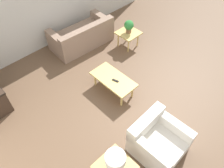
{
  "coord_description": "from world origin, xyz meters",
  "views": [
    {
      "loc": [
        -2.07,
        2.58,
        4.06
      ],
      "look_at": [
        0.19,
        0.38,
        0.55
      ],
      "focal_mm": 35.0,
      "sensor_mm": 36.0,
      "label": 1
    }
  ],
  "objects_px": {
    "sofa": "(82,36)",
    "table_lamp": "(115,159)",
    "coffee_table": "(113,80)",
    "armchair": "(157,141)",
    "side_table_plant": "(128,34)",
    "side_table_lamp": "(115,168)",
    "potted_plant": "(129,26)"
  },
  "relations": [
    {
      "from": "coffee_table",
      "to": "side_table_plant",
      "type": "bearing_deg",
      "value": -58.32
    },
    {
      "from": "sofa",
      "to": "coffee_table",
      "type": "xyz_separation_m",
      "value": [
        -1.91,
        0.62,
        0.07
      ]
    },
    {
      "from": "armchair",
      "to": "table_lamp",
      "type": "bearing_deg",
      "value": 169.12
    },
    {
      "from": "table_lamp",
      "to": "potted_plant",
      "type": "bearing_deg",
      "value": -50.54
    },
    {
      "from": "side_table_lamp",
      "to": "table_lamp",
      "type": "distance_m",
      "value": 0.35
    },
    {
      "from": "coffee_table",
      "to": "potted_plant",
      "type": "bearing_deg",
      "value": -58.32
    },
    {
      "from": "side_table_lamp",
      "to": "coffee_table",
      "type": "bearing_deg",
      "value": -43.73
    },
    {
      "from": "armchair",
      "to": "coffee_table",
      "type": "relative_size",
      "value": 0.85
    },
    {
      "from": "side_table_plant",
      "to": "armchair",
      "type": "bearing_deg",
      "value": 142.43
    },
    {
      "from": "table_lamp",
      "to": "coffee_table",
      "type": "bearing_deg",
      "value": -43.73
    },
    {
      "from": "armchair",
      "to": "side_table_lamp",
      "type": "distance_m",
      "value": 0.98
    },
    {
      "from": "sofa",
      "to": "coffee_table",
      "type": "bearing_deg",
      "value": 75.34
    },
    {
      "from": "armchair",
      "to": "table_lamp",
      "type": "height_order",
      "value": "table_lamp"
    },
    {
      "from": "armchair",
      "to": "table_lamp",
      "type": "distance_m",
      "value": 1.07
    },
    {
      "from": "coffee_table",
      "to": "armchair",
      "type": "bearing_deg",
      "value": 164.33
    },
    {
      "from": "side_table_lamp",
      "to": "potted_plant",
      "type": "xyz_separation_m",
      "value": [
        2.43,
        -2.95,
        0.27
      ]
    },
    {
      "from": "side_table_plant",
      "to": "table_lamp",
      "type": "distance_m",
      "value": 3.84
    },
    {
      "from": "armchair",
      "to": "side_table_lamp",
      "type": "xyz_separation_m",
      "value": [
        0.16,
        0.96,
        0.1
      ]
    },
    {
      "from": "sofa",
      "to": "coffee_table",
      "type": "height_order",
      "value": "sofa"
    },
    {
      "from": "side_table_plant",
      "to": "side_table_lamp",
      "type": "bearing_deg",
      "value": 129.46
    },
    {
      "from": "side_table_plant",
      "to": "sofa",
      "type": "bearing_deg",
      "value": 43.47
    },
    {
      "from": "coffee_table",
      "to": "side_table_lamp",
      "type": "height_order",
      "value": "side_table_lamp"
    },
    {
      "from": "coffee_table",
      "to": "side_table_plant",
      "type": "xyz_separation_m",
      "value": [
        0.95,
        -1.53,
        0.04
      ]
    },
    {
      "from": "sofa",
      "to": "armchair",
      "type": "xyz_separation_m",
      "value": [
        -3.56,
        1.08,
        0.01
      ]
    },
    {
      "from": "armchair",
      "to": "side_table_lamp",
      "type": "height_order",
      "value": "armchair"
    },
    {
      "from": "armchair",
      "to": "side_table_plant",
      "type": "relative_size",
      "value": 1.57
    },
    {
      "from": "armchair",
      "to": "side_table_plant",
      "type": "xyz_separation_m",
      "value": [
        2.59,
        -1.99,
        0.1
      ]
    },
    {
      "from": "table_lamp",
      "to": "side_table_plant",
      "type": "bearing_deg",
      "value": -50.54
    },
    {
      "from": "armchair",
      "to": "coffee_table",
      "type": "height_order",
      "value": "armchair"
    },
    {
      "from": "sofa",
      "to": "table_lamp",
      "type": "distance_m",
      "value": 3.99
    },
    {
      "from": "coffee_table",
      "to": "side_table_lamp",
      "type": "relative_size",
      "value": 1.84
    },
    {
      "from": "coffee_table",
      "to": "side_table_plant",
      "type": "relative_size",
      "value": 1.84
    }
  ]
}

